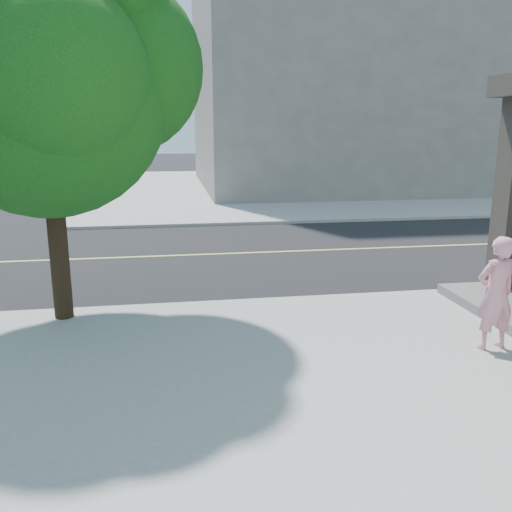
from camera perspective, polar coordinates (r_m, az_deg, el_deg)
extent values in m
plane|color=black|center=(11.04, -24.49, -5.92)|extent=(140.00, 140.00, 0.00)
cube|color=black|center=(15.26, -20.24, -0.40)|extent=(140.00, 9.00, 0.01)
cube|color=#959594|center=(33.45, 9.19, 7.43)|extent=(29.00, 25.00, 0.12)
cube|color=slate|center=(34.12, 10.22, 19.39)|extent=(18.00, 16.00, 14.00)
imported|color=pink|center=(8.86, 24.23, -3.66)|extent=(0.69, 0.49, 1.77)
cylinder|color=black|center=(9.91, -20.52, 2.88)|extent=(0.33, 0.33, 3.28)
sphere|color=#165214|center=(9.78, -21.60, 15.57)|extent=(4.01, 4.01, 4.01)
sphere|color=#165214|center=(10.21, -14.87, 19.00)|extent=(3.10, 3.10, 3.10)
sphere|color=#165214|center=(8.75, -20.71, 17.82)|extent=(2.73, 2.73, 2.73)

